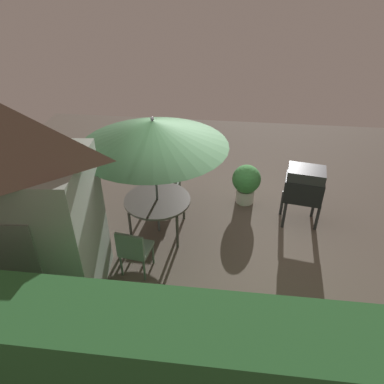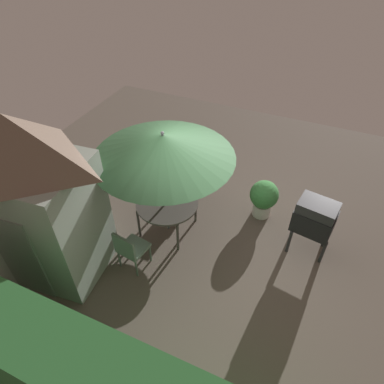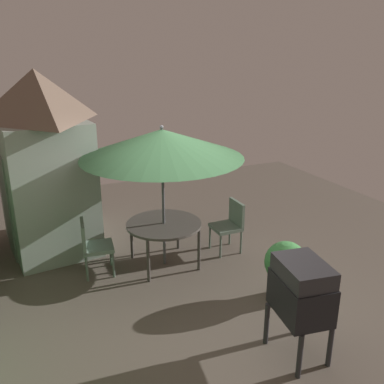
# 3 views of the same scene
# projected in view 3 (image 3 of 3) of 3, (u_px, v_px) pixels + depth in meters

# --- Properties ---
(ground_plane) EXTENTS (11.00, 11.00, 0.00)m
(ground_plane) POSITION_uv_depth(u_px,v_px,m) (196.00, 287.00, 6.33)
(ground_plane) COLOR brown
(garden_shed) EXTENTS (2.05, 1.60, 3.09)m
(garden_shed) POSITION_uv_depth(u_px,v_px,m) (43.00, 161.00, 7.17)
(garden_shed) COLOR gray
(garden_shed) RESTS_ON ground
(patio_table) EXTENTS (1.21, 1.21, 0.73)m
(patio_table) POSITION_uv_depth(u_px,v_px,m) (164.00, 226.00, 6.81)
(patio_table) COLOR #47423D
(patio_table) RESTS_ON ground
(patio_umbrella) EXTENTS (2.50, 2.50, 2.31)m
(patio_umbrella) POSITION_uv_depth(u_px,v_px,m) (162.00, 144.00, 6.36)
(patio_umbrella) COLOR #4C4C51
(patio_umbrella) RESTS_ON ground
(bbq_grill) EXTENTS (0.77, 0.61, 1.20)m
(bbq_grill) POSITION_uv_depth(u_px,v_px,m) (301.00, 291.00, 4.69)
(bbq_grill) COLOR black
(bbq_grill) RESTS_ON ground
(chair_near_shed) EXTENTS (0.52, 0.53, 0.90)m
(chair_near_shed) POSITION_uv_depth(u_px,v_px,m) (92.00, 244.00, 6.55)
(chair_near_shed) COLOR slate
(chair_near_shed) RESTS_ON ground
(chair_far_side) EXTENTS (0.46, 0.47, 0.90)m
(chair_far_side) POSITION_uv_depth(u_px,v_px,m) (230.00, 223.00, 7.33)
(chair_far_side) COLOR slate
(chair_far_side) RESTS_ON ground
(potted_plant_by_shed) EXTENTS (0.60, 0.60, 0.86)m
(potted_plant_by_shed) POSITION_uv_depth(u_px,v_px,m) (285.00, 267.00, 5.94)
(potted_plant_by_shed) COLOR silver
(potted_plant_by_shed) RESTS_ON ground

